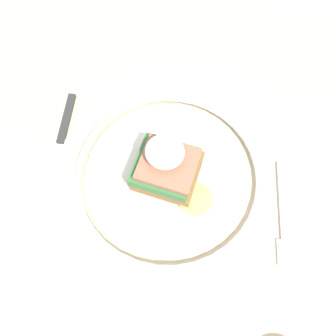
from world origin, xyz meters
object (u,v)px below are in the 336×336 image
(plate, at_px, (168,175))
(fork, at_px, (283,217))
(knife, at_px, (62,136))
(sandwich, at_px, (167,166))

(plate, bearing_deg, fork, 177.22)
(knife, bearing_deg, plate, 175.63)
(plate, distance_m, sandwich, 0.04)
(plate, distance_m, knife, 0.19)
(plate, relative_size, sandwich, 2.34)
(sandwich, xyz_separation_m, fork, (-0.18, 0.01, -0.04))
(fork, height_order, knife, knife)
(plate, bearing_deg, knife, -4.37)
(sandwich, relative_size, knife, 0.65)
(sandwich, height_order, fork, sandwich)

